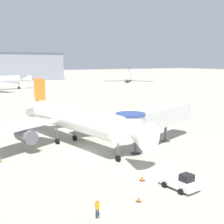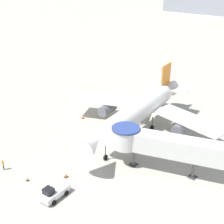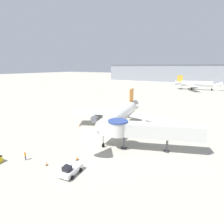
% 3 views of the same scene
% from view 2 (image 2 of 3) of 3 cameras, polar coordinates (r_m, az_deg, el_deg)
% --- Properties ---
extents(ground_plane, '(800.00, 800.00, 0.00)m').
position_cam_2_polar(ground_plane, '(53.97, 2.41, -5.10)').
color(ground_plane, '#A8A393').
extents(main_airplane, '(30.59, 30.45, 10.00)m').
position_cam_2_polar(main_airplane, '(54.94, 5.14, 0.31)').
color(main_airplane, white).
rests_on(main_airplane, ground_plane).
extents(jet_bridge, '(18.15, 9.12, 6.06)m').
position_cam_2_polar(jet_bridge, '(44.37, 9.91, -6.00)').
color(jet_bridge, silver).
rests_on(jet_bridge, ground_plane).
extents(pushback_tug_white, '(2.63, 4.24, 1.82)m').
position_cam_2_polar(pushback_tug_white, '(41.78, -10.65, -14.20)').
color(pushback_tug_white, silver).
rests_on(pushback_tug_white, ground_plane).
extents(traffic_cone_apron_front, '(0.41, 0.41, 0.68)m').
position_cam_2_polar(traffic_cone_apron_front, '(45.64, -15.20, -11.68)').
color(traffic_cone_apron_front, black).
rests_on(traffic_cone_apron_front, ground_plane).
extents(traffic_cone_port_wing, '(0.50, 0.50, 0.82)m').
position_cam_2_polar(traffic_cone_port_wing, '(61.63, -5.38, -0.84)').
color(traffic_cone_port_wing, black).
rests_on(traffic_cone_port_wing, ground_plane).
extents(traffic_cone_near_nose, '(0.51, 0.51, 0.84)m').
position_cam_2_polar(traffic_cone_near_nose, '(45.17, -8.43, -11.28)').
color(traffic_cone_near_nose, black).
rests_on(traffic_cone_near_nose, ground_plane).
extents(ground_crew_marshaller, '(0.36, 0.25, 1.69)m').
position_cam_2_polar(ground_crew_marshaller, '(48.53, -19.31, -8.97)').
color(ground_crew_marshaller, '#1E2338').
rests_on(ground_crew_marshaller, ground_plane).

